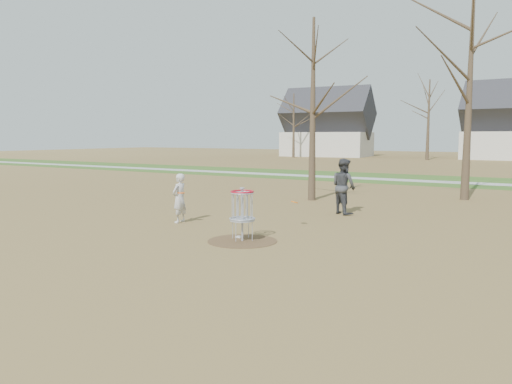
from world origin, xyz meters
TOP-DOWN VIEW (x-y plane):
  - ground at (0.00, 0.00)m, footprint 160.00×160.00m
  - green_band at (0.00, 21.00)m, footprint 160.00×8.00m
  - footpath at (0.00, 20.00)m, footprint 160.00×1.50m
  - dirt_circle at (0.00, 0.00)m, footprint 1.80×1.80m
  - player_standing at (-3.19, 1.32)m, footprint 0.38×0.57m
  - player_throwing at (0.54, 5.63)m, footprint 1.18×1.11m
  - disc_grounded at (-0.31, 0.33)m, footprint 0.22×0.22m
  - discs_in_play at (-1.26, 1.81)m, footprint 3.39×1.59m
  - disc_golf_basket at (0.00, 0.00)m, footprint 0.64×0.64m
  - bare_trees at (1.78, 35.79)m, footprint 52.62×44.98m

SIDE VIEW (x-z plane):
  - ground at x=0.00m, z-range 0.00..0.00m
  - green_band at x=0.00m, z-range 0.00..0.01m
  - dirt_circle at x=0.00m, z-range 0.00..0.01m
  - footpath at x=0.00m, z-range 0.01..0.02m
  - disc_grounded at x=-0.31m, z-range 0.01..0.03m
  - player_standing at x=-3.19m, z-range 0.00..1.54m
  - discs_in_play at x=-1.26m, z-range 0.72..1.00m
  - disc_golf_basket at x=0.00m, z-range 0.24..1.59m
  - player_throwing at x=0.54m, z-range 0.00..1.93m
  - bare_trees at x=1.78m, z-range 0.85..9.85m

